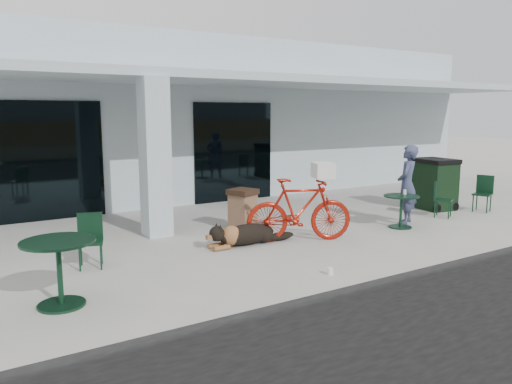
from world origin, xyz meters
TOP-DOWN VIEW (x-y plane):
  - ground at (0.00, 0.00)m, footprint 80.00×80.00m
  - building at (0.00, 8.50)m, footprint 22.00×7.00m
  - storefront_glass_left at (-3.20, 4.98)m, footprint 2.80×0.06m
  - storefront_glass_right at (1.80, 4.98)m, footprint 2.40×0.06m
  - column at (-1.50, 2.30)m, footprint 0.50×0.50m
  - overhang at (0.00, 3.60)m, footprint 22.00×2.80m
  - bicycle at (0.62, 0.40)m, footprint 2.09×1.31m
  - laundry_basket at (1.03, 0.23)m, footprint 0.51×0.58m
  - dog at (-0.37, 0.70)m, footprint 1.35×0.47m
  - cup_near_dog at (-0.18, -1.45)m, footprint 0.11×0.11m
  - cafe_table_near at (-3.89, -0.57)m, footprint 1.10×1.10m
  - cafe_chair_near at (-3.17, 0.84)m, footprint 0.50×0.52m
  - cafe_table_far at (3.14, 0.16)m, footprint 0.88×0.88m
  - cafe_chair_far_a at (4.82, 0.38)m, footprint 0.53×0.55m
  - cafe_chair_far_b at (6.21, 0.30)m, footprint 0.55×0.53m
  - person at (3.57, 0.40)m, footprint 0.76×0.68m
  - cup_on_table at (3.31, 0.23)m, footprint 0.09×0.09m
  - trash_receptacle at (0.20, 1.80)m, footprint 0.66×0.66m
  - wheeled_bin at (5.50, 1.20)m, footprint 0.91×1.10m

SIDE VIEW (x-z plane):
  - ground at x=0.00m, z-range 0.00..0.00m
  - cup_near_dog at x=-0.18m, z-range 0.00..0.11m
  - dog at x=-0.37m, z-range 0.00..0.45m
  - cafe_table_far at x=3.14m, z-range 0.00..0.70m
  - cafe_chair_far_a at x=4.82m, z-range 0.00..0.84m
  - cafe_table_near at x=-3.89m, z-range 0.00..0.86m
  - cafe_chair_near at x=-3.17m, z-range 0.00..0.86m
  - trash_receptacle at x=0.20m, z-range 0.00..0.86m
  - cafe_chair_far_b at x=6.21m, z-range 0.00..0.89m
  - bicycle at x=0.62m, z-range 0.00..1.22m
  - wheeled_bin at x=5.50m, z-range 0.00..1.28m
  - cup_on_table at x=3.31m, z-range 0.70..0.80m
  - person at x=3.57m, z-range 0.00..1.73m
  - storefront_glass_left at x=-3.20m, z-range 0.00..2.70m
  - storefront_glass_right at x=1.80m, z-range 0.00..2.70m
  - laundry_basket at x=1.03m, z-range 1.22..1.50m
  - column at x=-1.50m, z-range 0.00..3.12m
  - building at x=0.00m, z-range 0.00..4.50m
  - overhang at x=0.00m, z-range 3.12..3.30m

